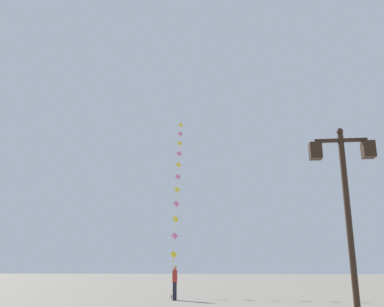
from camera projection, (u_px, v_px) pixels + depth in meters
The scene contains 4 objects.
ground_plane at pixel (220, 301), 20.44m from camera, with size 160.00×160.00×0.00m, color gray.
twin_lantern_lamp_post at pixel (346, 189), 9.60m from camera, with size 1.51×0.28×4.89m.
kite_train at pixel (178, 183), 29.88m from camera, with size 1.34×11.32×14.04m.
kite_flyer at pixel (175, 282), 21.12m from camera, with size 0.29×0.62×1.71m.
Camera 1 is at (0.89, -1.68, 1.65)m, focal length 38.58 mm.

